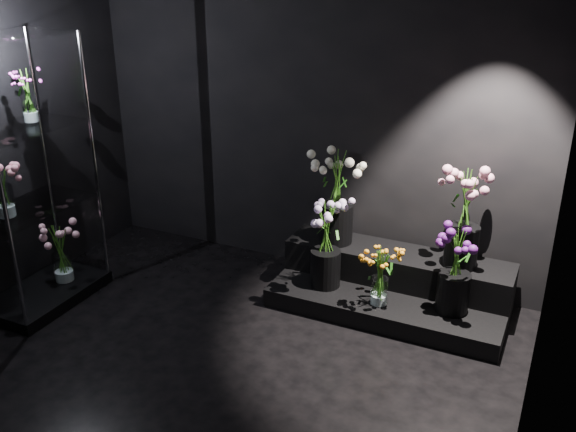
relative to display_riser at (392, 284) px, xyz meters
The scene contains 13 objects.
floor 1.87m from the display_riser, 118.28° to the right, with size 4.00×4.00×0.00m, color black.
wall_back 1.56m from the display_riser, 157.55° to the left, with size 4.00×4.00×0.00m, color black.
wall_right 2.33m from the display_riser, 55.62° to the right, with size 4.00×4.00×0.00m, color black.
display_riser is the anchor object (origin of this frame).
display_case 2.96m from the display_riser, 155.92° to the right, with size 0.57×0.96×2.10m.
bouquet_orange_bells 0.39m from the display_riser, 93.21° to the right, with size 0.34×0.34×0.47m.
bouquet_lilac 0.66m from the display_riser, 156.96° to the right, with size 0.36×0.36×0.71m.
bouquet_purple 0.64m from the display_riser, 19.00° to the right, with size 0.42×0.42×0.66m.
bouquet_cream_roses 0.87m from the display_riser, behind, with size 0.47×0.47×0.79m.
bouquet_pink_roses 0.84m from the display_riser, ahead, with size 0.45×0.45×0.77m.
bouquet_case_pink 3.05m from the display_riser, 152.25° to the right, with size 0.35×0.35×0.39m.
bouquet_case_magenta 3.16m from the display_riser, 159.91° to the right, with size 0.22×0.22×0.39m.
bouquet_case_base_pink 2.72m from the display_riser, 159.10° to the right, with size 0.39×0.39×0.50m.
Camera 1 is at (2.04, -2.81, 2.69)m, focal length 40.00 mm.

